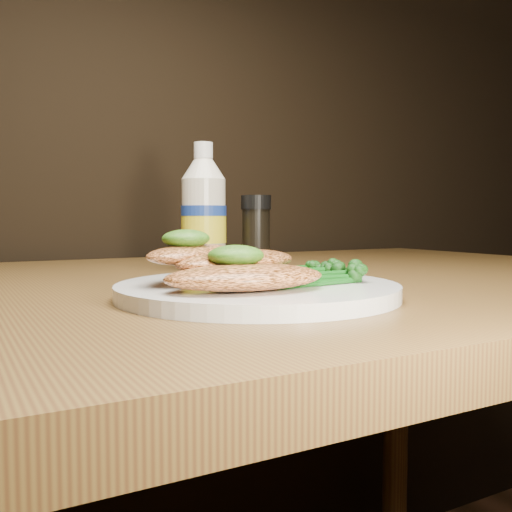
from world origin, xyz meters
TOP-DOWN VIEW (x-y plane):
  - plate at (-0.11, 0.89)m, footprint 0.27×0.27m
  - chicken_front at (-0.15, 0.84)m, footprint 0.15×0.09m
  - chicken_mid at (-0.13, 0.90)m, footprint 0.16×0.12m
  - chicken_back at (-0.16, 0.92)m, footprint 0.14×0.12m
  - pesto_front at (-0.15, 0.86)m, footprint 0.06×0.06m
  - pesto_back at (-0.17, 0.92)m, footprint 0.06×0.05m
  - broccolini_bundle at (-0.07, 0.88)m, footprint 0.14×0.12m
  - mayo_bottle at (-0.05, 1.16)m, footprint 0.08×0.08m
  - pepper_grinder at (0.03, 1.14)m, footprint 0.04×0.04m

SIDE VIEW (x-z plane):
  - plate at x=-0.11m, z-range 0.75..0.76m
  - broccolini_bundle at x=-0.07m, z-range 0.76..0.78m
  - chicken_front at x=-0.15m, z-range 0.76..0.79m
  - chicken_mid at x=-0.13m, z-range 0.77..0.80m
  - chicken_back at x=-0.16m, z-range 0.78..0.80m
  - pesto_front at x=-0.15m, z-range 0.78..0.80m
  - pepper_grinder at x=0.03m, z-range 0.75..0.86m
  - pesto_back at x=-0.17m, z-range 0.80..0.81m
  - mayo_bottle at x=-0.05m, z-range 0.75..0.93m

